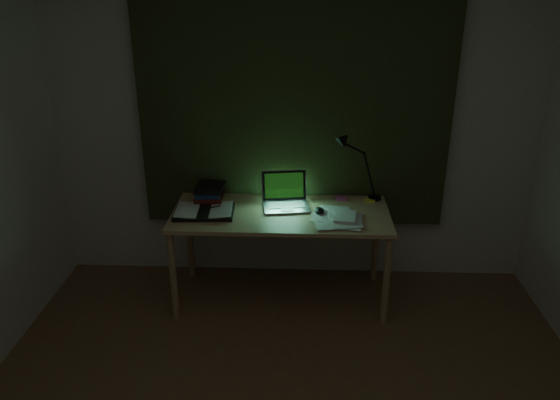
# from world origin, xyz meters

# --- Properties ---
(wall_back) EXTENTS (3.50, 0.00, 2.50)m
(wall_back) POSITION_xyz_m (0.00, 2.00, 1.25)
(wall_back) COLOR silver
(wall_back) RESTS_ON ground
(curtain) EXTENTS (2.20, 0.06, 2.00)m
(curtain) POSITION_xyz_m (0.00, 1.96, 1.45)
(curtain) COLOR #2A3118
(curtain) RESTS_ON wall_back
(desk) EXTENTS (1.49, 0.65, 0.68)m
(desk) POSITION_xyz_m (-0.08, 1.59, 0.34)
(desk) COLOR tan
(desk) RESTS_ON floor
(laptop) EXTENTS (0.37, 0.40, 0.23)m
(laptop) POSITION_xyz_m (-0.04, 1.66, 0.79)
(laptop) COLOR silver
(laptop) RESTS_ON desk
(open_textbook) EXTENTS (0.41, 0.31, 0.03)m
(open_textbook) POSITION_xyz_m (-0.60, 1.55, 0.70)
(open_textbook) COLOR silver
(open_textbook) RESTS_ON desk
(book_stack) EXTENTS (0.19, 0.23, 0.12)m
(book_stack) POSITION_xyz_m (-0.60, 1.77, 0.74)
(book_stack) COLOR silver
(book_stack) RESTS_ON desk
(loose_papers) EXTENTS (0.36, 0.37, 0.02)m
(loose_papers) POSITION_xyz_m (0.31, 1.53, 0.69)
(loose_papers) COLOR silver
(loose_papers) RESTS_ON desk
(mouse) EXTENTS (0.07, 0.10, 0.04)m
(mouse) POSITION_xyz_m (0.18, 1.59, 0.70)
(mouse) COLOR black
(mouse) RESTS_ON desk
(sticky_yellow) EXTENTS (0.07, 0.07, 0.01)m
(sticky_yellow) POSITION_xyz_m (0.55, 1.82, 0.69)
(sticky_yellow) COLOR #FFFA35
(sticky_yellow) RESTS_ON desk
(sticky_pink) EXTENTS (0.07, 0.07, 0.02)m
(sticky_pink) POSITION_xyz_m (0.35, 1.84, 0.69)
(sticky_pink) COLOR pink
(sticky_pink) RESTS_ON desk
(desk_lamp) EXTENTS (0.36, 0.29, 0.51)m
(desk_lamp) POSITION_xyz_m (0.59, 1.85, 0.93)
(desk_lamp) COLOR black
(desk_lamp) RESTS_ON desk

